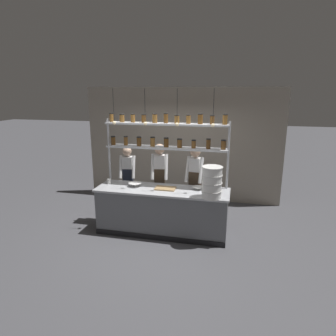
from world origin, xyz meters
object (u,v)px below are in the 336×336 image
(chef_center, at_px, (160,177))
(cutting_board, at_px, (165,188))
(container_stack, at_px, (212,182))
(prep_bowl_center_front, at_px, (198,188))
(serving_cup_front, at_px, (109,181))
(prep_bowl_near_left, at_px, (135,185))
(chef_left, at_px, (128,176))
(chef_right, at_px, (195,180))
(spice_shelf_unit, at_px, (166,138))

(chef_center, distance_m, cutting_board, 0.63)
(chef_center, xyz_separation_m, container_stack, (1.19, -0.86, 0.22))
(prep_bowl_center_front, distance_m, serving_cup_front, 1.84)
(container_stack, bearing_deg, prep_bowl_near_left, 168.53)
(chef_center, distance_m, prep_bowl_near_left, 0.66)
(container_stack, relative_size, prep_bowl_near_left, 2.16)
(chef_left, distance_m, cutting_board, 1.27)
(chef_left, distance_m, chef_right, 1.55)
(chef_left, relative_size, prep_bowl_center_front, 7.49)
(spice_shelf_unit, bearing_deg, chef_left, 157.81)
(chef_left, distance_m, serving_cup_front, 0.67)
(spice_shelf_unit, distance_m, cutting_board, 1.00)
(chef_center, xyz_separation_m, serving_cup_front, (-0.95, -0.50, -0.02))
(spice_shelf_unit, height_order, prep_bowl_center_front, spice_shelf_unit)
(chef_left, bearing_deg, spice_shelf_unit, -32.07)
(spice_shelf_unit, relative_size, chef_left, 1.58)
(spice_shelf_unit, bearing_deg, cutting_board, -80.64)
(chef_right, xyz_separation_m, prep_bowl_center_front, (0.12, -0.45, -0.02))
(serving_cup_front, bearing_deg, prep_bowl_near_left, -4.05)
(spice_shelf_unit, bearing_deg, prep_bowl_near_left, -153.91)
(spice_shelf_unit, distance_m, prep_bowl_center_front, 1.17)
(container_stack, relative_size, cutting_board, 1.45)
(container_stack, distance_m, prep_bowl_center_front, 0.57)
(spice_shelf_unit, xyz_separation_m, prep_bowl_center_front, (0.67, -0.20, -0.94))
(chef_left, distance_m, prep_bowl_near_left, 0.80)
(cutting_board, distance_m, prep_bowl_center_front, 0.63)
(spice_shelf_unit, xyz_separation_m, container_stack, (0.98, -0.60, -0.67))
(chef_right, xyz_separation_m, cutting_board, (-0.50, -0.56, -0.04))
(spice_shelf_unit, distance_m, chef_right, 1.10)
(container_stack, bearing_deg, chef_left, 152.94)
(prep_bowl_center_front, xyz_separation_m, serving_cup_front, (-1.84, -0.05, 0.03))
(cutting_board, bearing_deg, chef_left, 145.59)
(spice_shelf_unit, distance_m, serving_cup_front, 1.50)
(prep_bowl_near_left, bearing_deg, container_stack, -11.47)
(spice_shelf_unit, relative_size, chef_right, 1.49)
(chef_left, bearing_deg, prep_bowl_near_left, -69.15)
(container_stack, relative_size, prep_bowl_center_front, 2.74)
(serving_cup_front, bearing_deg, spice_shelf_unit, 11.88)
(spice_shelf_unit, relative_size, container_stack, 4.32)
(chef_left, bearing_deg, prep_bowl_center_front, -29.79)
(cutting_board, relative_size, prep_bowl_center_front, 1.89)
(chef_right, bearing_deg, serving_cup_front, -156.12)
(chef_right, distance_m, container_stack, 0.99)
(cutting_board, relative_size, serving_cup_front, 3.70)
(chef_right, distance_m, prep_bowl_near_left, 1.26)
(prep_bowl_near_left, distance_m, prep_bowl_center_front, 1.26)
(chef_center, relative_size, prep_bowl_near_left, 6.36)
(chef_center, xyz_separation_m, cutting_board, (0.26, -0.57, -0.06))
(chef_center, bearing_deg, container_stack, -44.62)
(chef_center, bearing_deg, prep_bowl_center_front, -36.06)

